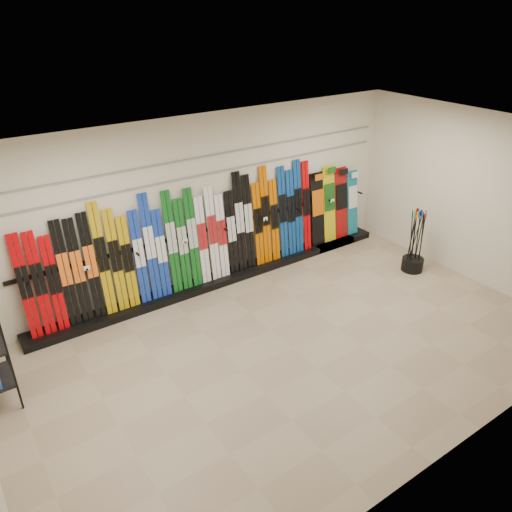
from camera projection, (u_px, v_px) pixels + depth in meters
floor at (292, 348)px, 7.36m from camera, size 8.00×8.00×0.00m
back_wall at (204, 203)px, 8.50m from camera, size 8.00×0.00×8.00m
right_wall at (475, 198)px, 8.69m from camera, size 0.00×5.00×5.00m
ceiling at (301, 148)px, 5.99m from camera, size 8.00×8.00×0.00m
ski_rack_base at (225, 277)px, 9.12m from camera, size 8.00×0.40×0.12m
skis at (189, 241)px, 8.42m from camera, size 5.38×0.25×1.83m
snowboards at (334, 205)px, 10.16m from camera, size 1.26×0.24×1.56m
pole_bin at (412, 264)px, 9.43m from camera, size 0.40×0.40×0.25m
ski_poles at (416, 241)px, 9.23m from camera, size 0.27×0.29×1.18m
slatwall_rail_0 at (204, 175)px, 8.26m from camera, size 7.60×0.02×0.03m
slatwall_rail_1 at (203, 157)px, 8.12m from camera, size 7.60×0.02×0.03m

